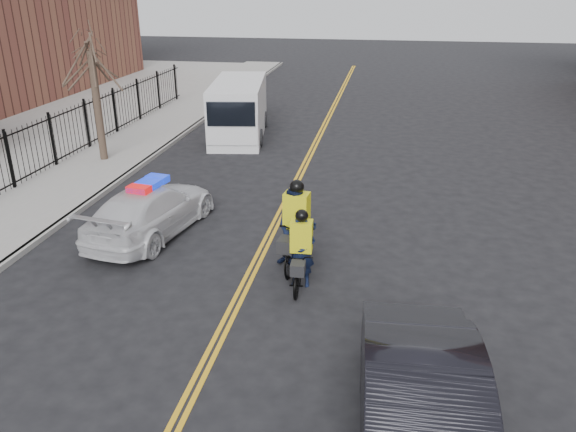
% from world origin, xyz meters
% --- Properties ---
extents(ground, '(120.00, 120.00, 0.00)m').
position_xyz_m(ground, '(0.00, 0.00, 0.00)').
color(ground, black).
rests_on(ground, ground).
extents(center_line_left, '(0.10, 60.00, 0.01)m').
position_xyz_m(center_line_left, '(-0.08, 8.00, 0.01)').
color(center_line_left, gold).
rests_on(center_line_left, ground).
extents(center_line_right, '(0.10, 60.00, 0.01)m').
position_xyz_m(center_line_right, '(0.08, 8.00, 0.01)').
color(center_line_right, gold).
rests_on(center_line_right, ground).
extents(sidewalk, '(3.00, 60.00, 0.15)m').
position_xyz_m(sidewalk, '(-7.50, 8.00, 0.07)').
color(sidewalk, gray).
rests_on(sidewalk, ground).
extents(curb, '(0.20, 60.00, 0.15)m').
position_xyz_m(curb, '(-6.00, 8.00, 0.07)').
color(curb, gray).
rests_on(curb, ground).
extents(iron_fence, '(0.12, 28.00, 2.00)m').
position_xyz_m(iron_fence, '(-9.00, 8.00, 1.00)').
color(iron_fence, black).
rests_on(iron_fence, ground).
extents(street_tree, '(3.20, 3.20, 4.80)m').
position_xyz_m(street_tree, '(-7.60, 10.00, 3.53)').
color(street_tree, '#372921').
rests_on(street_tree, sidewalk).
extents(police_cruiser, '(2.61, 4.92, 1.52)m').
position_xyz_m(police_cruiser, '(-3.21, 4.19, 0.69)').
color(police_cruiser, silver).
rests_on(police_cruiser, ground).
extents(dark_sedan, '(2.01, 5.05, 1.63)m').
position_xyz_m(dark_sedan, '(3.73, -2.68, 0.82)').
color(dark_sedan, black).
rests_on(dark_sedan, ground).
extents(cargo_van, '(2.96, 6.02, 2.42)m').
position_xyz_m(cargo_van, '(-3.49, 14.59, 1.18)').
color(cargo_van, silver).
rests_on(cargo_van, ground).
extents(cyclist_near, '(0.74, 1.92, 1.86)m').
position_xyz_m(cyclist_near, '(1.26, 2.08, 0.65)').
color(cyclist_near, black).
rests_on(cyclist_near, ground).
extents(cyclist_far, '(1.08, 2.25, 2.21)m').
position_xyz_m(cyclist_far, '(1.00, 2.99, 0.87)').
color(cyclist_far, black).
rests_on(cyclist_far, ground).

